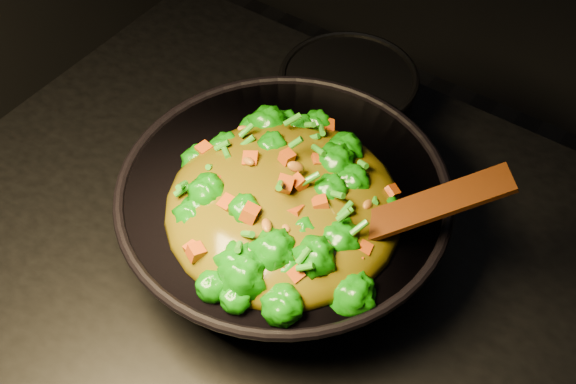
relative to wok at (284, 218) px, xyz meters
The scene contains 4 objects.
wok is the anchor object (origin of this frame).
stir_fry 0.12m from the wok, 54.65° to the right, with size 0.31×0.31×0.11m, color #137608, non-canonical shape.
spatula 0.19m from the wok, ahead, with size 0.28×0.04×0.01m, color #331005.
back_pot 0.26m from the wok, 101.98° to the left, with size 0.21×0.21×0.12m, color black.
Camera 1 is at (0.30, -0.47, 1.75)m, focal length 45.00 mm.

